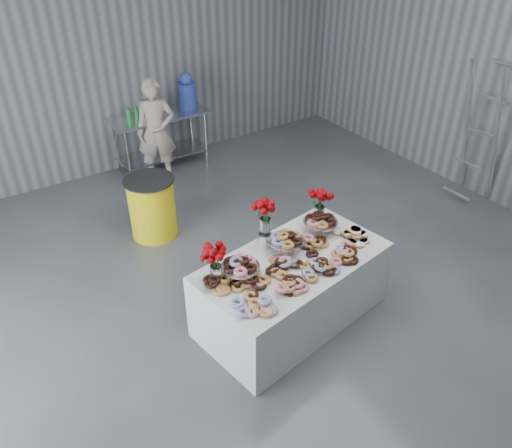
{
  "coord_description": "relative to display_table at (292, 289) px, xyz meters",
  "views": [
    {
      "loc": [
        -2.25,
        -2.74,
        3.72
      ],
      "look_at": [
        0.05,
        0.74,
        0.93
      ],
      "focal_mm": 35.0,
      "sensor_mm": 36.0,
      "label": 1
    }
  ],
  "objects": [
    {
      "name": "drink_bottles",
      "position": [
        0.02,
        3.75,
        0.66
      ],
      "size": [
        0.54,
        0.08,
        0.27
      ],
      "primitive_type": null,
      "color": "#268C33",
      "rests_on": "prep_table"
    },
    {
      "name": "cake_stand_right",
      "position": [
        0.52,
        0.23,
        0.52
      ],
      "size": [
        0.36,
        0.36,
        0.17
      ],
      "color": "silver",
      "rests_on": "display_table"
    },
    {
      "name": "bouquet_right",
      "position": [
        0.64,
        0.4,
        0.67
      ],
      "size": [
        0.26,
        0.26,
        0.42
      ],
      "color": "white",
      "rests_on": "display_table"
    },
    {
      "name": "display_table",
      "position": [
        0.0,
        0.0,
        0.0
      ],
      "size": [
        2.03,
        1.28,
        0.75
      ],
      "primitive_type": "cube",
      "rotation": [
        0.0,
        0.0,
        0.16
      ],
      "color": "silver",
      "rests_on": "ground"
    },
    {
      "name": "stepladder",
      "position": [
        3.6,
        0.58,
        0.63
      ],
      "size": [
        0.72,
        0.5,
        2.01
      ],
      "primitive_type": null,
      "rotation": [
        0.0,
        -0.25,
        0.0
      ],
      "color": "silver",
      "rests_on": "ground"
    },
    {
      "name": "water_jug",
      "position": [
        0.84,
        3.85,
        0.77
      ],
      "size": [
        0.28,
        0.28,
        0.55
      ],
      "color": "blue",
      "rests_on": "prep_table"
    },
    {
      "name": "room_walls",
      "position": [
        -0.43,
        -0.18,
        2.26
      ],
      "size": [
        8.04,
        9.04,
        4.02
      ],
      "color": "slate",
      "rests_on": "ground"
    },
    {
      "name": "person",
      "position": [
        0.14,
        3.53,
        0.41
      ],
      "size": [
        0.67,
        0.57,
        1.56
      ],
      "primitive_type": "imported",
      "rotation": [
        0.0,
        0.0,
        -0.42
      ],
      "color": "#CC8C93",
      "rests_on": "ground"
    },
    {
      "name": "prep_table",
      "position": [
        0.34,
        3.85,
        0.24
      ],
      "size": [
        1.5,
        0.6,
        0.9
      ],
      "color": "silver",
      "rests_on": "ground"
    },
    {
      "name": "donut_mounds",
      "position": [
        0.0,
        -0.05,
        0.42
      ],
      "size": [
        1.91,
        1.07,
        0.09
      ],
      "primitive_type": null,
      "rotation": [
        0.0,
        0.0,
        0.16
      ],
      "color": "#BC8D44",
      "rests_on": "display_table"
    },
    {
      "name": "bouquet_center",
      "position": [
        -0.1,
        0.34,
        0.75
      ],
      "size": [
        0.26,
        0.26,
        0.57
      ],
      "color": "silver",
      "rests_on": "display_table"
    },
    {
      "name": "ground",
      "position": [
        -0.15,
        -0.25,
        -0.38
      ],
      "size": [
        9.0,
        9.0,
        0.0
      ],
      "primitive_type": "plane",
      "color": "#3B3E44",
      "rests_on": "ground"
    },
    {
      "name": "bouquet_left",
      "position": [
        -0.78,
        0.13,
        0.67
      ],
      "size": [
        0.26,
        0.26,
        0.42
      ],
      "color": "white",
      "rests_on": "display_table"
    },
    {
      "name": "cake_stand_mid",
      "position": [
        0.03,
        0.16,
        0.52
      ],
      "size": [
        0.36,
        0.36,
        0.17
      ],
      "color": "silver",
      "rests_on": "display_table"
    },
    {
      "name": "danish_pile",
      "position": [
        0.76,
        -0.03,
        0.43
      ],
      "size": [
        0.48,
        0.48,
        0.11
      ],
      "primitive_type": null,
      "color": "white",
      "rests_on": "display_table"
    },
    {
      "name": "trash_barrel",
      "position": [
        -0.55,
        2.2,
        0.03
      ],
      "size": [
        0.62,
        0.62,
        0.8
      ],
      "rotation": [
        0.0,
        0.0,
        0.29
      ],
      "color": "yellow",
      "rests_on": "ground"
    },
    {
      "name": "cake_stand_left",
      "position": [
        -0.57,
        0.06,
        0.52
      ],
      "size": [
        0.36,
        0.36,
        0.17
      ],
      "color": "silver",
      "rests_on": "display_table"
    }
  ]
}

